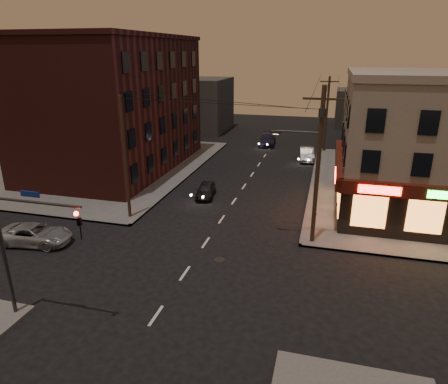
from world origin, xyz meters
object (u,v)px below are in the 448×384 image
(suv_cross, at_px, (35,234))
(fire_hydrant, at_px, (315,214))
(sedan_near, at_px, (206,190))
(sedan_far, at_px, (267,140))
(sedan_mid, at_px, (307,154))

(suv_cross, relative_size, fire_hydrant, 6.84)
(suv_cross, distance_m, fire_hydrant, 19.54)
(sedan_near, xyz_separation_m, fire_hydrant, (9.41, -2.88, -0.08))
(suv_cross, distance_m, sedan_far, 34.43)
(sedan_mid, xyz_separation_m, fire_hydrant, (1.78, -17.67, -0.20))
(sedan_near, height_order, fire_hydrant, sedan_near)
(sedan_mid, xyz_separation_m, sedan_far, (-5.65, 6.68, -0.00))
(suv_cross, bearing_deg, sedan_mid, -38.42)
(sedan_mid, distance_m, sedan_far, 8.75)
(fire_hydrant, bearing_deg, sedan_mid, 95.76)
(sedan_near, xyz_separation_m, sedan_mid, (7.63, 14.78, 0.12))
(sedan_mid, bearing_deg, sedan_far, 124.95)
(suv_cross, height_order, sedan_mid, sedan_mid)
(sedan_far, bearing_deg, suv_cross, -111.48)
(sedan_mid, height_order, sedan_far, sedan_mid)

